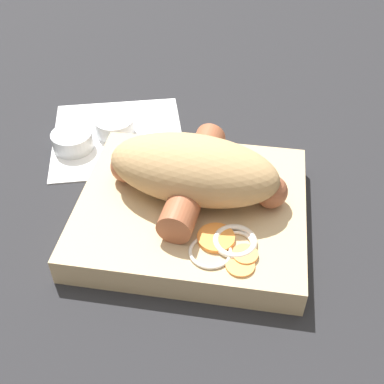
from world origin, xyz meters
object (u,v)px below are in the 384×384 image
Objects in this scene: bread_roll at (197,170)px; sausage at (197,179)px; condiment_cup_near at (115,127)px; condiment_cup_far at (73,142)px; food_tray at (192,210)px.

bread_roll is 0.97× the size of sausage.
sausage is 0.17m from condiment_cup_near.
bread_roll is 0.02m from sausage.
bread_roll is 3.57× the size of condiment_cup_far.
food_tray is at bearing -108.22° from bread_roll.
food_tray is at bearing -100.50° from sausage.
bread_roll is (0.00, 0.01, 0.05)m from food_tray.
food_tray is 0.05m from bread_roll.
condiment_cup_near is at bearing 134.35° from bread_roll.
bread_roll reaches higher than sausage.
food_tray is 0.03m from sausage.
food_tray is 4.59× the size of condiment_cup_near.
condiment_cup_far is (-0.16, 0.10, -0.00)m from food_tray.
condiment_cup_near and condiment_cup_far have the same top height.
sausage is at bearing -44.85° from condiment_cup_near.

